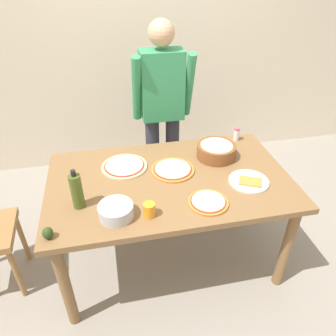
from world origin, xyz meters
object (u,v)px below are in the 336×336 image
Objects in this scene: popcorn_bowl at (216,150)px; pizza_second_cooked at (173,169)px; mixing_bowl_steel at (116,211)px; avocado at (48,233)px; cup_orange at (149,210)px; olive_oil_bottle at (77,191)px; pizza_raw_on_board at (124,166)px; pizza_cooked_on_tray at (208,202)px; person_cook at (162,107)px; dining_table at (169,189)px; plate_with_slice at (249,181)px; salt_shaker at (236,134)px.

pizza_second_cooked is at bearing -162.52° from popcorn_bowl.
mixing_bowl_steel is at bearing -147.04° from popcorn_bowl.
mixing_bowl_steel reaches higher than avocado.
cup_orange reaches higher than pizza_second_cooked.
popcorn_bowl is 1.03m from olive_oil_bottle.
pizza_raw_on_board is 0.53m from cup_orange.
pizza_cooked_on_tray is at bearing 6.16° from avocado.
popcorn_bowl reaches higher than pizza_second_cooked.
cup_orange is (0.39, -0.17, -0.07)m from olive_oil_bottle.
pizza_raw_on_board is at bearing -124.06° from person_cook.
popcorn_bowl is at bearing 27.63° from avocado.
pizza_cooked_on_tray is 0.55m from mixing_bowl_steel.
person_cook is 5.09× the size of pizza_raw_on_board.
dining_table is at bearing 15.79° from olive_oil_bottle.
pizza_raw_on_board is 1.59× the size of mixing_bowl_steel.
pizza_second_cooked is at bearing 61.19° from cup_orange.
olive_oil_bottle is (-1.08, -0.02, 0.11)m from plate_with_slice.
dining_table is 5.71× the size of popcorn_bowl.
pizza_raw_on_board is 4.55× the size of avocado.
dining_table is at bearing 28.16° from avocado.
pizza_second_cooked reaches higher than dining_table.
avocado is at bearing -148.33° from pizza_second_cooked.
salt_shaker is at bearing 41.92° from cup_orange.
pizza_second_cooked is 0.47m from cup_orange.
plate_with_slice is (0.50, -0.15, 0.10)m from dining_table.
pizza_cooked_on_tray is (0.08, -1.05, -0.17)m from person_cook.
mixing_bowl_steel is at bearing -144.96° from salt_shaker.
salt_shaker is at bearing 28.44° from pizza_second_cooked.
plate_with_slice is at bearing -103.17° from salt_shaker.
dining_table is 0.76m from salt_shaker.
avocado is (-1.12, -0.59, -0.03)m from popcorn_bowl.
person_cook is 8.10× the size of mixing_bowl_steel.
pizza_cooked_on_tray is 0.95× the size of olive_oil_bottle.
person_cook is 15.28× the size of salt_shaker.
pizza_second_cooked is (0.04, 0.08, 0.10)m from dining_table.
pizza_cooked_on_tray is 0.36m from cup_orange.
dining_table is 0.50m from mixing_bowl_steel.
salt_shaker reaches higher than pizza_raw_on_board.
person_cook is 0.70m from pizza_raw_on_board.
pizza_raw_on_board is 0.48m from olive_oil_bottle.
avocado is at bearing -165.43° from mixing_bowl_steel.
dining_table is at bearing -97.41° from person_cook.
avocado is (-0.77, -0.48, 0.03)m from pizza_second_cooked.
pizza_cooked_on_tray is at bearing -70.50° from pizza_second_cooked.
mixing_bowl_steel is 2.35× the size of cup_orange.
pizza_second_cooked is 3.51× the size of cup_orange.
pizza_cooked_on_tray is 0.83m from salt_shaker.
salt_shaker reaches higher than pizza_second_cooked.
mixing_bowl_steel is (-0.76, -0.49, -0.02)m from popcorn_bowl.
cup_orange is at bearing -9.36° from mixing_bowl_steel.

